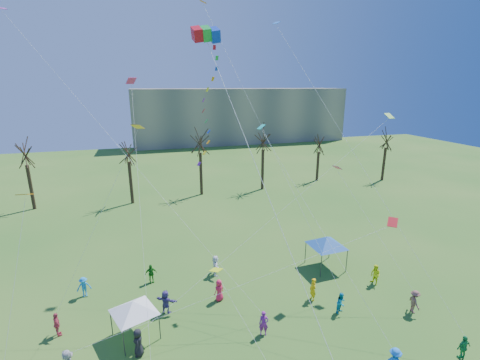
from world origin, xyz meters
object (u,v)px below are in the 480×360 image
object	(u,v)px
distant_building	(240,115)
canopy_tent_white	(134,307)
canopy_tent_blue	(327,241)
big_box_kite	(213,108)

from	to	relation	value
distant_building	canopy_tent_white	bearing A→B (deg)	-111.53
canopy_tent_blue	distant_building	bearing A→B (deg)	79.65
distant_building	big_box_kite	world-z (taller)	big_box_kite
distant_building	canopy_tent_white	world-z (taller)	distant_building
distant_building	big_box_kite	xyz separation A→B (m)	(-23.73, -73.79, 7.17)
big_box_kite	canopy_tent_white	xyz separation A→B (m)	(-5.59, -0.53, -12.38)
big_box_kite	canopy_tent_white	world-z (taller)	big_box_kite
distant_building	canopy_tent_blue	distance (m)	71.40
big_box_kite	canopy_tent_white	size ratio (longest dim) A/B	6.17
canopy_tent_white	canopy_tent_blue	world-z (taller)	canopy_tent_blue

